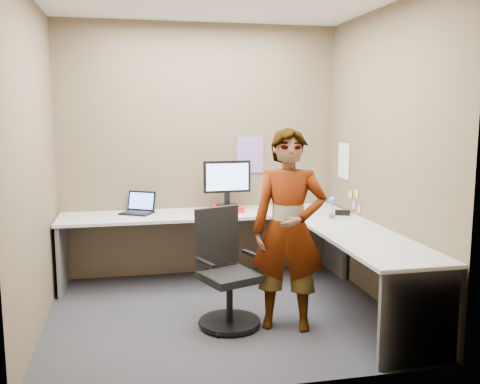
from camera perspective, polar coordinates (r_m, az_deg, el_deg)
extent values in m
plane|color=#232327|center=(4.84, -1.98, -12.91)|extent=(3.00, 3.00, 0.00)
plane|color=brown|center=(5.81, -4.27, 4.39)|extent=(3.00, 0.00, 3.00)
plane|color=brown|center=(5.00, 15.15, 3.43)|extent=(0.00, 2.70, 2.70)
plane|color=brown|center=(4.52, -21.18, 2.62)|extent=(0.00, 2.70, 2.70)
cube|color=#B7B7B7|center=(5.57, -3.75, -2.38)|extent=(2.96, 0.65, 0.03)
cube|color=#B7B7B7|center=(4.67, 13.08, -4.74)|extent=(0.65, 1.91, 0.03)
cube|color=#59595B|center=(5.64, -18.45, -6.48)|extent=(0.04, 0.60, 0.70)
cube|color=#59595B|center=(6.02, 10.04, -5.22)|extent=(0.04, 0.60, 0.70)
cube|color=#59595B|center=(4.01, 18.54, -12.72)|extent=(0.60, 0.04, 0.70)
cube|color=red|center=(5.61, -1.34, -1.81)|extent=(0.32, 0.24, 0.06)
cube|color=black|center=(5.60, -1.34, -1.42)|extent=(0.21, 0.15, 0.02)
cube|color=black|center=(5.61, -1.38, -0.67)|extent=(0.05, 0.04, 0.12)
cube|color=black|center=(5.58, -1.39, 1.64)|extent=(0.50, 0.05, 0.33)
cube|color=#84ACE4|center=(5.56, -1.35, 1.61)|extent=(0.45, 0.02, 0.28)
cube|color=black|center=(5.59, -10.96, -2.23)|extent=(0.38, 0.35, 0.02)
cube|color=black|center=(5.67, -10.46, -0.93)|extent=(0.30, 0.21, 0.20)
cube|color=#507DFF|center=(5.67, -10.46, -0.93)|extent=(0.26, 0.17, 0.16)
cube|color=#B7B7BC|center=(5.37, -4.34, -2.40)|extent=(0.12, 0.08, 0.04)
sphere|color=red|center=(5.35, -4.33, -2.11)|extent=(0.04, 0.04, 0.04)
cone|color=white|center=(5.51, -2.98, -2.02)|extent=(0.10, 0.10, 0.06)
cube|color=black|center=(5.51, 10.88, -2.18)|extent=(0.15, 0.09, 0.05)
cylinder|color=brown|center=(5.35, 9.76, -2.56)|extent=(0.05, 0.05, 0.04)
cylinder|color=#338C3F|center=(5.34, 9.78, -1.61)|extent=(0.01, 0.01, 0.14)
sphere|color=#4279E9|center=(5.32, 9.80, -0.87)|extent=(0.07, 0.07, 0.07)
cube|color=#846BB7|center=(5.90, 1.07, 3.99)|extent=(0.30, 0.01, 0.40)
cube|color=white|center=(5.82, 11.01, 3.28)|extent=(0.01, 0.28, 0.38)
cube|color=#F2E059|center=(5.54, 12.32, -0.16)|extent=(0.01, 0.07, 0.07)
cube|color=pink|center=(5.60, 12.07, -1.39)|extent=(0.01, 0.07, 0.07)
cube|color=pink|center=(5.50, 12.57, -1.81)|extent=(0.01, 0.07, 0.07)
cube|color=#F2E059|center=(5.68, 11.69, -0.23)|extent=(0.01, 0.07, 0.07)
cylinder|color=black|center=(4.58, -1.11, -13.71)|extent=(0.51, 0.51, 0.04)
cylinder|color=black|center=(4.51, -1.12, -11.34)|extent=(0.05, 0.05, 0.37)
cube|color=black|center=(4.45, -1.13, -9.02)|extent=(0.54, 0.54, 0.06)
cube|color=black|center=(4.53, -2.49, -4.74)|extent=(0.39, 0.19, 0.50)
cube|color=black|center=(4.29, -3.74, -7.54)|extent=(0.13, 0.27, 0.03)
cube|color=black|center=(4.52, 1.34, -6.67)|extent=(0.13, 0.27, 0.03)
imported|color=#999399|center=(4.36, 5.22, -4.06)|extent=(0.70, 0.58, 1.65)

